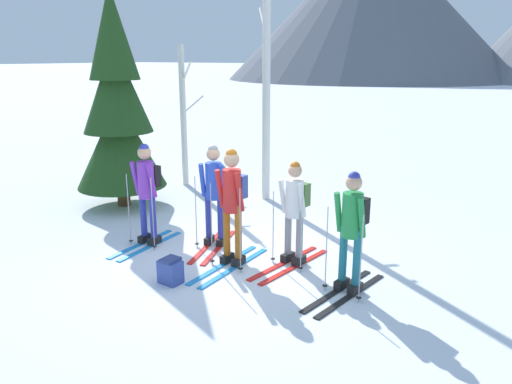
% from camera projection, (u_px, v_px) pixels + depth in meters
% --- Properties ---
extents(ground_plane, '(400.00, 400.00, 0.00)m').
position_uv_depth(ground_plane, '(232.00, 258.00, 8.07)').
color(ground_plane, white).
extents(skier_in_purple, '(0.61, 1.57, 1.78)m').
position_uv_depth(skier_in_purple, '(147.00, 188.00, 8.45)').
color(skier_in_purple, '#1E84D1').
rests_on(skier_in_purple, ground).
extents(skier_in_blue, '(0.79, 1.66, 1.77)m').
position_uv_depth(skier_in_blue, '(214.00, 189.00, 8.40)').
color(skier_in_blue, red).
rests_on(skier_in_blue, ground).
extents(skier_in_red, '(0.61, 1.77, 1.86)m').
position_uv_depth(skier_in_red, '(232.00, 200.00, 7.57)').
color(skier_in_red, '#1E84D1').
rests_on(skier_in_red, ground).
extents(skier_in_white, '(0.60, 1.75, 1.66)m').
position_uv_depth(skier_in_white, '(295.00, 208.00, 7.64)').
color(skier_in_white, red).
rests_on(skier_in_white, ground).
extents(skier_in_green, '(0.61, 1.72, 1.72)m').
position_uv_depth(skier_in_green, '(352.00, 226.00, 6.70)').
color(skier_in_green, black).
rests_on(skier_in_green, ground).
extents(pine_tree_near, '(1.90, 1.90, 4.59)m').
position_uv_depth(pine_tree_near, '(117.00, 110.00, 10.41)').
color(pine_tree_near, '#51381E').
rests_on(pine_tree_near, ground).
extents(birch_tree_tall, '(1.04, 1.19, 3.46)m').
position_uv_depth(birch_tree_tall, '(184.00, 114.00, 12.25)').
color(birch_tree_tall, silver).
rests_on(birch_tree_tall, ground).
extents(birch_tree_slender, '(0.99, 0.83, 5.47)m').
position_uv_depth(birch_tree_slender, '(266.00, 75.00, 10.73)').
color(birch_tree_slender, silver).
rests_on(birch_tree_slender, ground).
extents(backpack_on_snow_front, '(0.33, 0.28, 0.38)m').
position_uv_depth(backpack_on_snow_front, '(170.00, 271.00, 7.15)').
color(backpack_on_snow_front, '#384C99').
rests_on(backpack_on_snow_front, ground).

